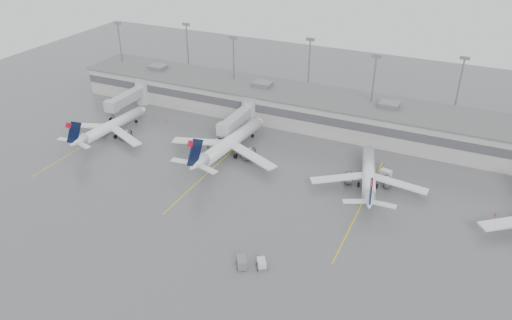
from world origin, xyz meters
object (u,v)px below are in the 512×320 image
at_px(jet_far_left, 110,126).
at_px(jet_mid_right, 369,175).
at_px(jet_mid_left, 229,143).
at_px(baggage_tug, 262,265).

xyz_separation_m(jet_far_left, jet_mid_right, (66.57, 3.80, 0.02)).
xyz_separation_m(jet_mid_left, jet_mid_right, (33.88, 0.08, -0.45)).
xyz_separation_m(jet_far_left, baggage_tug, (56.55, -29.94, -2.16)).
xyz_separation_m(jet_mid_right, baggage_tug, (-10.03, -33.73, -2.18)).
bearing_deg(jet_mid_left, jet_mid_right, 5.60).
relative_size(jet_mid_left, baggage_tug, 11.06).
relative_size(jet_mid_left, jet_mid_right, 1.18).
height_order(jet_far_left, baggage_tug, jet_far_left).
relative_size(jet_mid_right, baggage_tug, 9.38).
bearing_deg(jet_far_left, jet_mid_right, 8.20).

